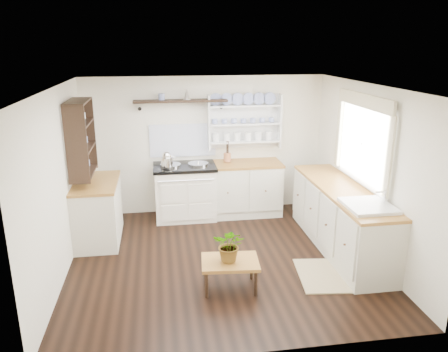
# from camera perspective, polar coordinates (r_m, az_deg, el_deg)

# --- Properties ---
(floor) EXTENTS (4.00, 3.80, 0.01)m
(floor) POSITION_cam_1_polar(r_m,az_deg,el_deg) (6.02, -0.30, -10.80)
(floor) COLOR black
(floor) RESTS_ON ground
(wall_back) EXTENTS (4.00, 0.02, 2.30)m
(wall_back) POSITION_cam_1_polar(r_m,az_deg,el_deg) (7.40, -2.47, 4.03)
(wall_back) COLOR silver
(wall_back) RESTS_ON ground
(wall_right) EXTENTS (0.02, 3.80, 2.30)m
(wall_right) POSITION_cam_1_polar(r_m,az_deg,el_deg) (6.18, 18.36, 0.56)
(wall_right) COLOR silver
(wall_right) RESTS_ON ground
(wall_left) EXTENTS (0.02, 3.80, 2.30)m
(wall_left) POSITION_cam_1_polar(r_m,az_deg,el_deg) (5.66, -20.80, -1.17)
(wall_left) COLOR silver
(wall_left) RESTS_ON ground
(ceiling) EXTENTS (4.00, 3.80, 0.01)m
(ceiling) POSITION_cam_1_polar(r_m,az_deg,el_deg) (5.35, -0.34, 11.57)
(ceiling) COLOR white
(ceiling) RESTS_ON wall_back
(window) EXTENTS (0.08, 1.55, 1.22)m
(window) POSITION_cam_1_polar(r_m,az_deg,el_deg) (6.19, 17.67, 4.62)
(window) COLOR white
(window) RESTS_ON wall_right
(aga_cooker) EXTENTS (1.01, 0.70, 0.93)m
(aga_cooker) POSITION_cam_1_polar(r_m,az_deg,el_deg) (7.24, -5.10, -1.99)
(aga_cooker) COLOR white
(aga_cooker) RESTS_ON floor
(back_cabinets) EXTENTS (1.27, 0.63, 0.90)m
(back_cabinets) POSITION_cam_1_polar(r_m,az_deg,el_deg) (7.39, 2.49, -1.55)
(back_cabinets) COLOR beige
(back_cabinets) RESTS_ON floor
(right_cabinets) EXTENTS (0.62, 2.43, 0.90)m
(right_cabinets) POSITION_cam_1_polar(r_m,az_deg,el_deg) (6.36, 14.96, -5.27)
(right_cabinets) COLOR beige
(right_cabinets) RESTS_ON floor
(belfast_sink) EXTENTS (0.55, 0.60, 0.45)m
(belfast_sink) POSITION_cam_1_polar(r_m,az_deg,el_deg) (5.61, 18.22, -4.85)
(belfast_sink) COLOR white
(belfast_sink) RESTS_ON right_cabinets
(left_cabinets) EXTENTS (0.62, 1.13, 0.90)m
(left_cabinets) POSITION_cam_1_polar(r_m,az_deg,el_deg) (6.66, -16.14, -4.32)
(left_cabinets) COLOR beige
(left_cabinets) RESTS_ON floor
(plate_rack) EXTENTS (1.20, 0.22, 0.90)m
(plate_rack) POSITION_cam_1_polar(r_m,az_deg,el_deg) (7.38, 2.59, 7.21)
(plate_rack) COLOR white
(plate_rack) RESTS_ON wall_back
(high_shelf) EXTENTS (1.50, 0.29, 0.16)m
(high_shelf) POSITION_cam_1_polar(r_m,az_deg,el_deg) (7.11, -5.68, 9.66)
(high_shelf) COLOR black
(high_shelf) RESTS_ON wall_back
(left_shelving) EXTENTS (0.28, 0.80, 1.05)m
(left_shelving) POSITION_cam_1_polar(r_m,az_deg,el_deg) (6.38, -18.19, 4.80)
(left_shelving) COLOR black
(left_shelving) RESTS_ON wall_left
(kettle) EXTENTS (0.19, 0.19, 0.23)m
(kettle) POSITION_cam_1_polar(r_m,az_deg,el_deg) (6.95, -7.46, 2.17)
(kettle) COLOR silver
(kettle) RESTS_ON aga_cooker
(utensil_crock) EXTENTS (0.12, 0.12, 0.14)m
(utensil_crock) POSITION_cam_1_polar(r_m,az_deg,el_deg) (7.27, 0.42, 2.45)
(utensil_crock) COLOR #AC683F
(utensil_crock) RESTS_ON back_cabinets
(center_table) EXTENTS (0.70, 0.53, 0.36)m
(center_table) POSITION_cam_1_polar(r_m,az_deg,el_deg) (5.23, 0.80, -11.43)
(center_table) COLOR brown
(center_table) RESTS_ON floor
(potted_plant) EXTENTS (0.46, 0.44, 0.41)m
(potted_plant) POSITION_cam_1_polar(r_m,az_deg,el_deg) (5.12, 0.81, -8.98)
(potted_plant) COLOR #3F7233
(potted_plant) RESTS_ON center_table
(floor_rug) EXTENTS (0.65, 0.91, 0.02)m
(floor_rug) POSITION_cam_1_polar(r_m,az_deg,el_deg) (5.75, 12.50, -12.54)
(floor_rug) COLOR olive
(floor_rug) RESTS_ON floor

